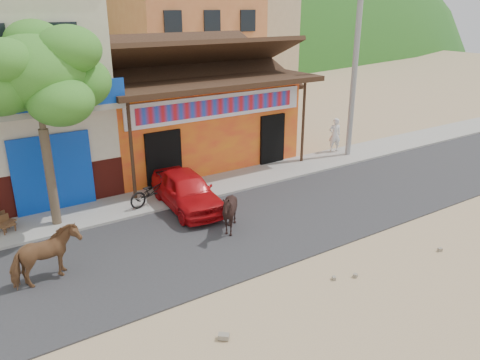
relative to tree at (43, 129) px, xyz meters
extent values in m
plane|color=#9E825B|center=(4.60, -5.80, -3.12)|extent=(120.00, 120.00, 0.00)
cube|color=#28282B|center=(4.60, -3.30, -3.10)|extent=(60.00, 5.00, 0.04)
cube|color=gray|center=(4.60, 0.20, -3.06)|extent=(60.00, 2.00, 0.12)
cube|color=orange|center=(6.60, 4.20, -1.32)|extent=(8.00, 6.00, 3.60)
cube|color=#CC723F|center=(13.60, 18.20, 2.88)|extent=(9.00, 9.00, 12.00)
cube|color=tan|center=(22.60, 24.20, 1.88)|extent=(8.00, 8.00, 10.00)
cylinder|color=gray|center=(12.80, 0.20, 1.00)|extent=(0.24, 0.24, 8.00)
imported|color=brown|center=(-0.92, -3.17, -2.38)|extent=(1.79, 1.13, 1.40)
imported|color=black|center=(4.23, -3.36, -2.41)|extent=(1.36, 1.25, 1.35)
imported|color=red|center=(4.01, -1.00, -2.45)|extent=(1.76, 3.79, 1.26)
imported|color=black|center=(3.10, -0.23, -2.55)|extent=(1.81, 0.92, 0.91)
imported|color=white|center=(12.60, 0.90, -2.22)|extent=(0.67, 0.56, 1.56)
camera|label=1|loc=(-2.45, -14.12, 3.34)|focal=35.00mm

